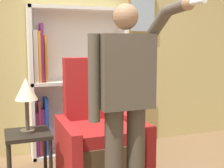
{
  "coord_description": "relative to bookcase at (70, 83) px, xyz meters",
  "views": [
    {
      "loc": [
        -0.94,
        -1.93,
        1.43
      ],
      "look_at": [
        0.01,
        0.64,
        1.05
      ],
      "focal_mm": 50.0,
      "sensor_mm": 36.0,
      "label": 1
    }
  ],
  "objects": [
    {
      "name": "side_table",
      "position": [
        -0.61,
        -0.8,
        -0.44
      ],
      "size": [
        0.42,
        0.42,
        0.56
      ],
      "color": "black",
      "rests_on": "ground_plane"
    },
    {
      "name": "bookcase",
      "position": [
        0.0,
        0.0,
        0.0
      ],
      "size": [
        1.23,
        0.28,
        1.84
      ],
      "color": "white",
      "rests_on": "ground_plane"
    },
    {
      "name": "armchair",
      "position": [
        0.11,
        -0.83,
        -0.51
      ],
      "size": [
        0.81,
        0.83,
        1.25
      ],
      "color": "#4C3823",
      "rests_on": "ground_plane"
    },
    {
      "name": "table_lamp",
      "position": [
        -0.61,
        -0.8,
        0.05
      ],
      "size": [
        0.22,
        0.22,
        0.53
      ],
      "color": "#4C4233",
      "rests_on": "side_table"
    },
    {
      "name": "wall_back",
      "position": [
        0.09,
        0.15,
        0.5
      ],
      "size": [
        8.0,
        0.11,
        2.8
      ],
      "color": "tan",
      "rests_on": "ground_plane"
    },
    {
      "name": "person_standing",
      "position": [
        0.08,
        -1.58,
        0.08
      ],
      "size": [
        0.57,
        0.78,
        1.71
      ],
      "color": "#473D33",
      "rests_on": "ground_plane"
    }
  ]
}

